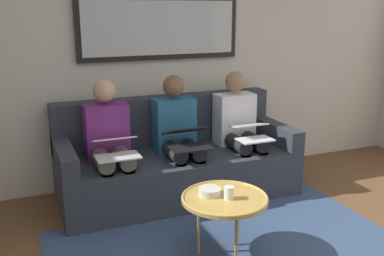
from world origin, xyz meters
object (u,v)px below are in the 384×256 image
(bowl, at_px, (210,192))
(laptop_black, at_px, (187,138))
(person_middle, at_px, (178,134))
(laptop_white, at_px, (252,132))
(person_right, at_px, (109,141))
(cup, at_px, (229,193))
(coffee_table, at_px, (225,199))
(laptop_silver, at_px, (115,147))
(couch, at_px, (175,162))
(framed_mirror, at_px, (160,28))
(person_left, at_px, (239,127))

(bowl, bearing_deg, laptop_black, -100.94)
(laptop_black, bearing_deg, person_middle, -90.00)
(laptop_white, xyz_separation_m, person_right, (1.28, -0.25, -0.02))
(laptop_white, bearing_deg, cup, 52.88)
(cup, xyz_separation_m, person_middle, (-0.07, -1.19, 0.11))
(person_middle, height_order, laptop_black, person_middle)
(coffee_table, height_order, person_right, person_right)
(laptop_black, bearing_deg, cup, 85.96)
(cup, xyz_separation_m, laptop_silver, (0.57, -0.94, 0.12))
(couch, bearing_deg, laptop_white, 153.49)
(laptop_white, height_order, person_middle, person_middle)
(framed_mirror, distance_m, person_middle, 1.05)
(bowl, xyz_separation_m, person_middle, (-0.16, -1.07, 0.13))
(person_middle, bearing_deg, cup, 86.74)
(bowl, bearing_deg, couch, -98.12)
(person_left, height_order, laptop_black, person_left)
(laptop_black, xyz_separation_m, laptop_silver, (0.64, 0.01, -0.00))
(framed_mirror, bearing_deg, couch, 90.00)
(person_left, xyz_separation_m, laptop_black, (0.64, 0.23, 0.02))
(couch, distance_m, laptop_silver, 0.78)
(framed_mirror, relative_size, laptop_silver, 4.53)
(person_middle, distance_m, laptop_black, 0.23)
(laptop_black, bearing_deg, person_left, -160.21)
(laptop_silver, bearing_deg, person_middle, -159.40)
(coffee_table, bearing_deg, person_left, -122.15)
(person_left, distance_m, laptop_black, 0.68)
(coffee_table, distance_m, person_right, 1.29)
(couch, height_order, person_right, person_right)
(laptop_white, bearing_deg, person_right, -11.07)
(couch, bearing_deg, bowl, 81.88)
(bowl, xyz_separation_m, person_right, (0.48, -1.07, 0.13))
(framed_mirror, relative_size, person_right, 1.42)
(couch, bearing_deg, laptop_black, 90.00)
(framed_mirror, bearing_deg, coffee_table, 87.07)
(cup, bearing_deg, person_middle, -93.26)
(couch, height_order, framed_mirror, framed_mirror)
(coffee_table, height_order, laptop_white, laptop_white)
(coffee_table, relative_size, bowl, 3.76)
(laptop_black, distance_m, laptop_silver, 0.64)
(person_middle, bearing_deg, laptop_white, 158.62)
(cup, relative_size, laptop_black, 0.23)
(person_left, bearing_deg, laptop_white, 90.00)
(framed_mirror, bearing_deg, person_middle, 90.00)
(cup, distance_m, bowl, 0.15)
(framed_mirror, relative_size, person_middle, 1.42)
(couch, bearing_deg, person_middle, 90.00)
(laptop_white, relative_size, person_middle, 0.29)
(coffee_table, bearing_deg, laptop_black, -95.11)
(person_left, distance_m, person_right, 1.28)
(person_middle, bearing_deg, coffee_table, 85.91)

